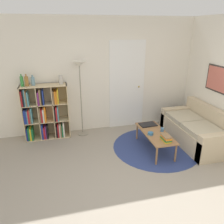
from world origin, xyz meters
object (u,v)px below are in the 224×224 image
at_px(bookshelf, 44,113).
at_px(bottle_right, 33,81).
at_px(cup, 162,130).
at_px(bowl, 151,133).
at_px(vase_on_shelf, 61,80).
at_px(floor_lamp, 80,74).
at_px(laptop, 148,124).
at_px(bottle_left, 22,81).
at_px(coffee_table, 155,134).
at_px(bottle_middle, 27,81).
at_px(couch, 197,130).

height_order(bookshelf, bottle_right, bottle_right).
distance_m(cup, bottle_right, 2.85).
bearing_deg(bowl, vase_on_shelf, 144.08).
height_order(floor_lamp, laptop, floor_lamp).
bearing_deg(bottle_left, coffee_table, -23.39).
height_order(coffee_table, bottle_left, bottle_left).
height_order(laptop, bottle_left, bottle_left).
height_order(floor_lamp, bottle_middle, floor_lamp).
bearing_deg(coffee_table, vase_on_shelf, 147.69).
xyz_separation_m(floor_lamp, vase_on_shelf, (-0.40, 0.05, -0.11)).
bearing_deg(bottle_left, cup, -21.93).
relative_size(laptop, cup, 4.82).
height_order(coffee_table, laptop, laptop).
distance_m(couch, laptop, 1.08).
height_order(floor_lamp, cup, floor_lamp).
distance_m(couch, bowl, 1.18).
distance_m(couch, bottle_right, 3.66).
xyz_separation_m(bottle_left, vase_on_shelf, (0.78, 0.01, -0.01)).
bearing_deg(bowl, bookshelf, 150.12).
relative_size(bookshelf, cup, 16.02).
distance_m(bowl, bottle_right, 2.64).
bearing_deg(bottle_left, laptop, -15.80).
distance_m(bookshelf, coffee_table, 2.44).
bearing_deg(cup, couch, 4.15).
relative_size(bowl, bottle_middle, 0.43).
height_order(bowl, bottle_left, bottle_left).
bearing_deg(bottle_right, bottle_middle, -162.50).
distance_m(floor_lamp, laptop, 1.83).
xyz_separation_m(laptop, vase_on_shelf, (-1.74, 0.73, 0.92)).
relative_size(bowl, bottle_right, 0.50).
bearing_deg(bowl, bottle_left, 154.20).
relative_size(coffee_table, bottle_middle, 4.39).
relative_size(bottle_left, vase_on_shelf, 1.31).
relative_size(bottle_left, bottle_right, 1.17).
distance_m(bookshelf, cup, 2.57).
height_order(bottle_right, vase_on_shelf, bottle_right).
height_order(bookshelf, coffee_table, bookshelf).
bearing_deg(cup, coffee_table, -175.07).
height_order(couch, bottle_middle, bottle_middle).
bearing_deg(bottle_middle, bookshelf, 3.00).
bearing_deg(cup, bottle_left, 158.07).
height_order(bowl, cup, cup).
xyz_separation_m(bottle_middle, bottle_right, (0.12, 0.04, -0.01)).
xyz_separation_m(coffee_table, bottle_right, (-2.31, 1.13, 0.96)).
xyz_separation_m(bookshelf, bottle_right, (-0.15, 0.02, 0.73)).
bearing_deg(bowl, laptop, 73.53).
distance_m(cup, bottle_left, 3.03).
relative_size(bowl, bottle_left, 0.43).
relative_size(floor_lamp, coffee_table, 1.54).
xyz_separation_m(bowl, bottle_middle, (-2.30, 1.15, 0.91)).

